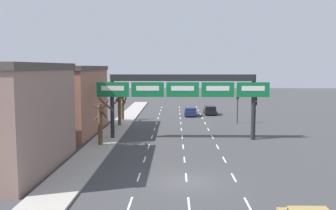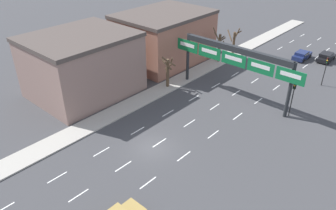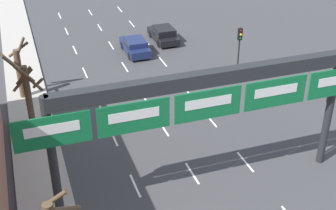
{
  "view_description": "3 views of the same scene",
  "coord_description": "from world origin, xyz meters",
  "px_view_note": "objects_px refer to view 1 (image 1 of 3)",
  "views": [
    {
      "loc": [
        -0.78,
        -24.32,
        7.66
      ],
      "look_at": [
        -1.48,
        12.23,
        3.9
      ],
      "focal_mm": 40.0,
      "sensor_mm": 36.0,
      "label": 1
    },
    {
      "loc": [
        19.1,
        -18.91,
        20.48
      ],
      "look_at": [
        -2.33,
        4.92,
        1.97
      ],
      "focal_mm": 35.0,
      "sensor_mm": 36.0,
      "label": 2
    },
    {
      "loc": [
        -8.1,
        -3.26,
        16.1
      ],
      "look_at": [
        -0.23,
        19.49,
        2.58
      ],
      "focal_mm": 50.0,
      "sensor_mm": 36.0,
      "label": 3
    }
  ],
  "objects_px": {
    "car_navy": "(190,111)",
    "traffic_light_mid_block": "(238,101)",
    "car_black": "(210,110)",
    "traffic_light_near_gantry": "(255,109)",
    "sign_gantry": "(183,87)",
    "tree_bare_closest": "(122,104)",
    "tree_bare_second": "(119,104)",
    "tree_bare_third": "(101,120)"
  },
  "relations": [
    {
      "from": "traffic_light_near_gantry",
      "to": "traffic_light_mid_block",
      "type": "relative_size",
      "value": 1.07
    },
    {
      "from": "sign_gantry",
      "to": "car_navy",
      "type": "relative_size",
      "value": 4.3
    },
    {
      "from": "tree_bare_second",
      "to": "tree_bare_third",
      "type": "height_order",
      "value": "tree_bare_second"
    },
    {
      "from": "sign_gantry",
      "to": "car_navy",
      "type": "xyz_separation_m",
      "value": [
        1.6,
        18.91,
        -4.86
      ]
    },
    {
      "from": "traffic_light_near_gantry",
      "to": "car_black",
      "type": "bearing_deg",
      "value": 98.03
    },
    {
      "from": "tree_bare_second",
      "to": "tree_bare_third",
      "type": "distance_m",
      "value": 12.2
    },
    {
      "from": "tree_bare_closest",
      "to": "tree_bare_third",
      "type": "relative_size",
      "value": 0.92
    },
    {
      "from": "traffic_light_near_gantry",
      "to": "sign_gantry",
      "type": "bearing_deg",
      "value": -176.4
    },
    {
      "from": "tree_bare_third",
      "to": "sign_gantry",
      "type": "bearing_deg",
      "value": 23.94
    },
    {
      "from": "car_black",
      "to": "traffic_light_near_gantry",
      "type": "distance_m",
      "value": 20.66
    },
    {
      "from": "tree_bare_closest",
      "to": "tree_bare_second",
      "type": "relative_size",
      "value": 0.8
    },
    {
      "from": "tree_bare_closest",
      "to": "tree_bare_second",
      "type": "height_order",
      "value": "tree_bare_second"
    },
    {
      "from": "car_navy",
      "to": "tree_bare_second",
      "type": "distance_m",
      "value": 14.13
    },
    {
      "from": "sign_gantry",
      "to": "car_black",
      "type": "xyz_separation_m",
      "value": [
        4.84,
        20.79,
        -4.84
      ]
    },
    {
      "from": "tree_bare_closest",
      "to": "tree_bare_third",
      "type": "bearing_deg",
      "value": -88.84
    },
    {
      "from": "sign_gantry",
      "to": "tree_bare_closest",
      "type": "bearing_deg",
      "value": 121.25
    },
    {
      "from": "car_black",
      "to": "traffic_light_mid_block",
      "type": "distance_m",
      "value": 10.2
    },
    {
      "from": "car_navy",
      "to": "tree_bare_closest",
      "type": "distance_m",
      "value": 11.31
    },
    {
      "from": "sign_gantry",
      "to": "tree_bare_closest",
      "type": "relative_size",
      "value": 4.13
    },
    {
      "from": "car_black",
      "to": "tree_bare_closest",
      "type": "relative_size",
      "value": 0.98
    },
    {
      "from": "tree_bare_closest",
      "to": "traffic_light_near_gantry",
      "type": "bearing_deg",
      "value": -39.43
    },
    {
      "from": "traffic_light_mid_block",
      "to": "tree_bare_closest",
      "type": "distance_m",
      "value": 16.07
    },
    {
      "from": "traffic_light_mid_block",
      "to": "tree_bare_closest",
      "type": "xyz_separation_m",
      "value": [
        -15.89,
        2.36,
        -0.71
      ]
    },
    {
      "from": "car_navy",
      "to": "car_black",
      "type": "height_order",
      "value": "car_black"
    },
    {
      "from": "car_navy",
      "to": "traffic_light_mid_block",
      "type": "xyz_separation_m",
      "value": [
        6.02,
        -7.65,
        2.31
      ]
    },
    {
      "from": "sign_gantry",
      "to": "tree_bare_closest",
      "type": "height_order",
      "value": "sign_gantry"
    },
    {
      "from": "traffic_light_mid_block",
      "to": "tree_bare_third",
      "type": "xyz_separation_m",
      "value": [
        -15.54,
        -14.77,
        -0.46
      ]
    },
    {
      "from": "car_navy",
      "to": "tree_bare_third",
      "type": "bearing_deg",
      "value": -113.0
    },
    {
      "from": "traffic_light_near_gantry",
      "to": "tree_bare_second",
      "type": "relative_size",
      "value": 0.82
    },
    {
      "from": "traffic_light_mid_block",
      "to": "tree_bare_closest",
      "type": "bearing_deg",
      "value": 171.57
    },
    {
      "from": "car_navy",
      "to": "tree_bare_third",
      "type": "distance_m",
      "value": 24.42
    },
    {
      "from": "traffic_light_near_gantry",
      "to": "tree_bare_third",
      "type": "bearing_deg",
      "value": -165.64
    },
    {
      "from": "car_black",
      "to": "traffic_light_mid_block",
      "type": "relative_size",
      "value": 1.01
    },
    {
      "from": "tree_bare_third",
      "to": "traffic_light_mid_block",
      "type": "bearing_deg",
      "value": 43.54
    },
    {
      "from": "car_black",
      "to": "tree_bare_second",
      "type": "relative_size",
      "value": 0.78
    },
    {
      "from": "traffic_light_mid_block",
      "to": "sign_gantry",
      "type": "bearing_deg",
      "value": -124.14
    },
    {
      "from": "traffic_light_mid_block",
      "to": "tree_bare_second",
      "type": "xyz_separation_m",
      "value": [
        -15.55,
        -2.57,
        -0.19
      ]
    },
    {
      "from": "tree_bare_second",
      "to": "car_black",
      "type": "bearing_deg",
      "value": 43.5
    },
    {
      "from": "car_black",
      "to": "traffic_light_near_gantry",
      "type": "xyz_separation_m",
      "value": [
        2.87,
        -20.31,
        2.48
      ]
    },
    {
      "from": "tree_bare_third",
      "to": "tree_bare_second",
      "type": "bearing_deg",
      "value": 90.07
    },
    {
      "from": "traffic_light_near_gantry",
      "to": "tree_bare_second",
      "type": "bearing_deg",
      "value": 152.31
    },
    {
      "from": "car_black",
      "to": "tree_bare_third",
      "type": "xyz_separation_m",
      "value": [
        -12.75,
        -24.31,
        1.83
      ]
    }
  ]
}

